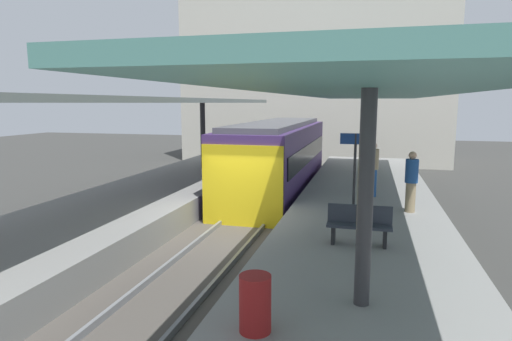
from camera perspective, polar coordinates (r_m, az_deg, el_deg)
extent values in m
plane|color=#383835|center=(12.76, -3.60, -9.86)|extent=(80.00, 80.00, 0.00)
cube|color=gray|center=(14.23, -18.40, -6.22)|extent=(4.40, 28.00, 1.00)
cube|color=gray|center=(12.01, 14.07, -8.81)|extent=(4.40, 28.00, 1.00)
cube|color=#4C4742|center=(12.72, -3.61, -9.43)|extent=(3.20, 28.00, 0.20)
cube|color=slate|center=(12.91, -6.68, -8.42)|extent=(0.08, 28.00, 0.14)
cube|color=slate|center=(12.47, -0.43, -8.97)|extent=(0.08, 28.00, 0.14)
cube|color=#472D6B|center=(18.78, 2.83, 1.39)|extent=(2.70, 10.71, 2.90)
cube|color=yellow|center=(13.64, -1.85, -2.09)|extent=(2.65, 0.08, 2.60)
cube|color=black|center=(19.06, -1.20, 2.57)|extent=(0.04, 9.85, 0.76)
cube|color=black|center=(18.50, 7.00, 2.32)|extent=(0.04, 9.85, 0.76)
cube|color=#515156|center=(18.64, 2.87, 6.12)|extent=(2.16, 10.17, 0.20)
cylinder|color=#333335|center=(20.68, -6.99, 4.53)|extent=(0.24, 0.24, 3.10)
cube|color=slate|center=(14.95, -16.15, 8.86)|extent=(4.18, 21.00, 0.16)
cylinder|color=#333335|center=(6.72, 14.18, -3.77)|extent=(0.24, 0.24, 3.31)
cylinder|color=#333335|center=(19.21, 14.64, 4.30)|extent=(0.24, 0.24, 3.31)
cube|color=slate|center=(12.86, 14.82, 9.92)|extent=(4.18, 21.00, 0.16)
cube|color=black|center=(9.91, 10.15, -8.25)|extent=(0.08, 0.32, 0.40)
cube|color=black|center=(9.89, 16.58, -8.52)|extent=(0.08, 0.32, 0.40)
cube|color=#2D333D|center=(9.82, 13.41, -7.11)|extent=(1.40, 0.40, 0.06)
cube|color=#2D333D|center=(9.93, 13.48, -5.56)|extent=(1.40, 0.06, 0.40)
cylinder|color=#262628|center=(13.20, 12.84, -0.03)|extent=(0.08, 0.08, 2.20)
cube|color=navy|center=(13.09, 12.98, 4.08)|extent=(0.90, 0.06, 0.32)
cylinder|color=maroon|center=(6.16, -0.11, -17.09)|extent=(0.44, 0.44, 0.80)
cylinder|color=#998460|center=(13.16, 19.64, -3.33)|extent=(0.28, 0.28, 0.86)
cylinder|color=navy|center=(13.03, 19.81, -0.05)|extent=(0.36, 0.36, 0.67)
sphere|color=tan|center=(12.97, 19.92, 1.88)|extent=(0.22, 0.22, 0.22)
cylinder|color=navy|center=(14.95, 15.04, -1.58)|extent=(0.28, 0.28, 0.92)
cylinder|color=#998460|center=(14.83, 15.16, 1.45)|extent=(0.36, 0.36, 0.67)
sphere|color=beige|center=(14.78, 15.23, 3.17)|extent=(0.22, 0.22, 0.22)
cube|color=beige|center=(31.74, 7.71, 11.35)|extent=(18.00, 6.00, 11.00)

